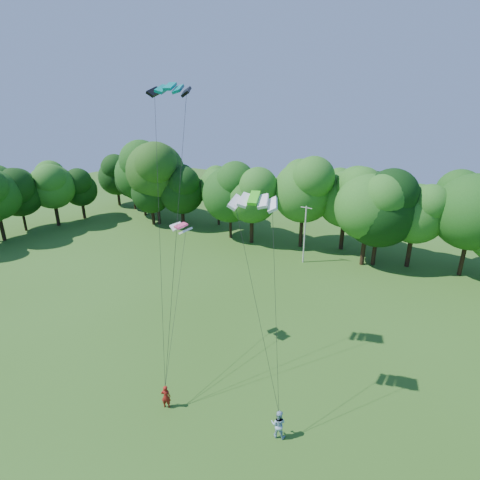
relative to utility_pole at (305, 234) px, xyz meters
The scene contains 8 objects.
utility_pole is the anchor object (origin of this frame).
kite_flyer_left 27.14m from the utility_pole, 86.15° to the right, with size 0.62×0.41×1.71m, color maroon.
kite_flyer_right 26.81m from the utility_pole, 70.08° to the right, with size 0.92×0.72×1.89m, color #9ABCD5.
kite_teal 27.03m from the utility_pole, 92.40° to the right, with size 2.90×2.03×0.54m.
kite_green 25.89m from the utility_pole, 75.36° to the right, with size 2.91×1.94×0.60m.
kite_pink 21.54m from the utility_pole, 94.88° to the right, with size 2.09×1.47×0.30m.
tree_back_west 26.87m from the utility_pole, behind, with size 10.00×10.00×14.54m.
tree_back_center 9.89m from the utility_pole, 27.48° to the left, with size 9.57×9.57×13.92m.
Camera 1 is at (12.34, -8.80, 18.98)m, focal length 28.00 mm.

